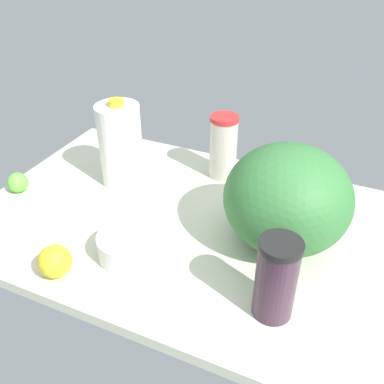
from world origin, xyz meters
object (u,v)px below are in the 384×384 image
object	(u,v)px
mixing_bowl	(129,245)
milk_jug	(121,145)
lemon_by_jug	(55,261)
watermelon	(287,199)
shaker_bottle	(276,279)
tumbler_cup	(223,147)
lime_far_back	(18,182)

from	to	relation	value
mixing_bowl	milk_jug	world-z (taller)	milk_jug
lemon_by_jug	watermelon	bearing A→B (deg)	36.61
shaker_bottle	milk_jug	size ratio (longest dim) A/B	0.71
tumbler_cup	lime_far_back	world-z (taller)	tumbler_cup
watermelon	lime_far_back	distance (cm)	79.59
milk_jug	lemon_by_jug	size ratio (longest dim) A/B	3.41
tumbler_cup	lime_far_back	distance (cm)	63.16
shaker_bottle	lemon_by_jug	distance (cm)	50.31
lemon_by_jug	milk_jug	bearing A→B (deg)	100.13
shaker_bottle	mixing_bowl	world-z (taller)	shaker_bottle
lime_far_back	lemon_by_jug	size ratio (longest dim) A/B	0.78
shaker_bottle	tumbler_cup	world-z (taller)	tumbler_cup
watermelon	lemon_by_jug	distance (cm)	56.88
mixing_bowl	lemon_by_jug	bearing A→B (deg)	-134.07
shaker_bottle	lime_far_back	size ratio (longest dim) A/B	3.13
lemon_by_jug	shaker_bottle	bearing A→B (deg)	11.47
mixing_bowl	milk_jug	size ratio (longest dim) A/B	0.56
watermelon	milk_jug	world-z (taller)	milk_jug
mixing_bowl	lime_far_back	world-z (taller)	mixing_bowl
lime_far_back	lemon_by_jug	distance (cm)	40.72
shaker_bottle	lemon_by_jug	size ratio (longest dim) A/B	2.43
shaker_bottle	mixing_bowl	size ratio (longest dim) A/B	1.27
mixing_bowl	tumbler_cup	size ratio (longest dim) A/B	0.74
watermelon	tumbler_cup	size ratio (longest dim) A/B	1.53
watermelon	lime_far_back	world-z (taller)	watermelon
shaker_bottle	lime_far_back	distance (cm)	83.61
lime_far_back	lemon_by_jug	bearing A→B (deg)	-35.22
shaker_bottle	mixing_bowl	distance (cm)	37.53
mixing_bowl	tumbler_cup	distance (cm)	46.12
tumbler_cup	watermelon	bearing A→B (deg)	-43.23
lime_far_back	lemon_by_jug	xyz separation A→B (cm)	(33.26, -23.48, 0.87)
watermelon	lime_far_back	xyz separation A→B (cm)	(-78.30, -9.98, -10.21)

